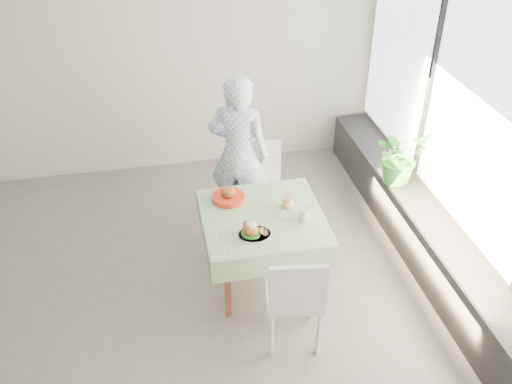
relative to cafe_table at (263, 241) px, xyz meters
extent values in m
plane|color=#5D5A58|center=(-1.20, -0.20, -0.46)|extent=(6.00, 6.00, 0.00)
cube|color=beige|center=(-1.20, 2.30, 0.94)|extent=(6.00, 0.02, 2.80)
cube|color=beige|center=(1.80, -0.20, 0.94)|extent=(0.02, 5.00, 2.80)
cube|color=#D1E0F9|center=(1.77, -0.20, 1.19)|extent=(0.01, 4.80, 2.18)
cube|color=black|center=(1.60, -0.20, -0.21)|extent=(0.40, 4.80, 0.50)
cube|color=brown|center=(0.00, 0.00, 0.25)|extent=(0.90, 0.90, 0.04)
cube|color=white|center=(0.00, 0.00, 0.28)|extent=(1.04, 1.04, 0.01)
cube|color=white|center=(0.11, 0.77, 0.02)|extent=(0.56, 0.56, 0.04)
cube|color=white|center=(0.17, 0.97, 0.27)|extent=(0.44, 0.17, 0.45)
cube|color=white|center=(0.10, -0.72, 0.01)|extent=(0.50, 0.50, 0.04)
cube|color=white|center=(0.07, -0.91, 0.25)|extent=(0.44, 0.10, 0.44)
imported|color=#87A6D8|center=(-0.05, 0.92, 0.38)|extent=(0.73, 0.62, 1.68)
cylinder|color=white|center=(-0.12, -0.26, 0.29)|extent=(0.28, 0.28, 0.02)
cylinder|color=#144C13|center=(-0.16, -0.26, 0.30)|extent=(0.15, 0.15, 0.02)
ellipsoid|color=brown|center=(-0.16, -0.26, 0.35)|extent=(0.13, 0.12, 0.10)
ellipsoid|color=white|center=(-0.16, -0.26, 0.39)|extent=(0.09, 0.09, 0.06)
cylinder|color=maroon|center=(-0.04, -0.27, 0.31)|extent=(0.05, 0.05, 0.03)
cylinder|color=white|center=(0.24, 0.09, 0.34)|extent=(0.09, 0.09, 0.13)
cylinder|color=orange|center=(0.24, 0.09, 0.33)|extent=(0.08, 0.08, 0.09)
cylinder|color=white|center=(0.24, 0.09, 0.41)|extent=(0.09, 0.09, 0.01)
cylinder|color=yellow|center=(0.25, 0.09, 0.46)|extent=(0.01, 0.03, 0.17)
cylinder|color=white|center=(0.33, -0.12, 0.35)|extent=(0.09, 0.09, 0.13)
cylinder|color=beige|center=(0.33, -0.12, 0.33)|extent=(0.08, 0.08, 0.10)
cylinder|color=white|center=(0.33, -0.12, 0.42)|extent=(0.10, 0.10, 0.01)
cylinder|color=yellow|center=(0.34, -0.12, 0.46)|extent=(0.01, 0.03, 0.18)
cylinder|color=#B32812|center=(-0.25, 0.30, 0.30)|extent=(0.29, 0.29, 0.05)
cylinder|color=white|center=(-0.25, 0.30, 0.32)|extent=(0.25, 0.25, 0.02)
ellipsoid|color=brown|center=(-0.25, 0.30, 0.37)|extent=(0.13, 0.12, 0.11)
imported|color=#2C7627|center=(1.54, 0.65, 0.33)|extent=(0.63, 0.58, 0.59)
camera|label=1|loc=(-0.85, -3.89, 3.18)|focal=40.00mm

